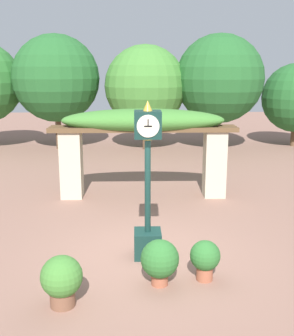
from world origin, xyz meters
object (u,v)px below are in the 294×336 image
(potted_plant_near_left, at_px, (160,260))
(potted_plant_far_left, at_px, (62,279))
(potted_plant_near_right, at_px, (205,258))
(pedestal_clock, at_px, (148,188))

(potted_plant_near_left, relative_size, potted_plant_far_left, 0.97)
(potted_plant_near_right, distance_m, potted_plant_far_left, 2.63)
(pedestal_clock, bearing_deg, potted_plant_near_right, -45.38)
(potted_plant_near_left, relative_size, potted_plant_near_right, 1.11)
(pedestal_clock, relative_size, potted_plant_near_right, 4.23)
(potted_plant_near_left, height_order, potted_plant_near_right, potted_plant_near_left)
(potted_plant_near_left, xyz_separation_m, potted_plant_near_right, (0.85, 0.16, -0.04))
(pedestal_clock, bearing_deg, potted_plant_far_left, -128.10)
(potted_plant_far_left, bearing_deg, potted_plant_near_left, 21.90)
(potted_plant_near_left, xyz_separation_m, potted_plant_far_left, (-1.65, -0.66, 0.00))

